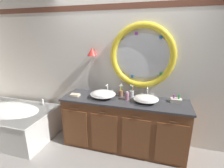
{
  "coord_description": "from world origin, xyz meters",
  "views": [
    {
      "loc": [
        0.58,
        -2.21,
        1.89
      ],
      "look_at": [
        -0.13,
        0.25,
        1.13
      ],
      "focal_mm": 26.53,
      "sensor_mm": 36.0,
      "label": 1
    }
  ],
  "objects_px": {
    "bathtub": "(11,120)",
    "sink_basin_left": "(103,94)",
    "toiletry_basket": "(176,100)",
    "sink_basin_right": "(146,99)",
    "toothbrush_holder_right": "(132,93)",
    "soap_dispenser": "(127,96)",
    "folded_hand_towel": "(75,95)",
    "toothbrush_holder_left": "(121,93)"
  },
  "relations": [
    {
      "from": "folded_hand_towel",
      "to": "toiletry_basket",
      "type": "height_order",
      "value": "toiletry_basket"
    },
    {
      "from": "toothbrush_holder_left",
      "to": "soap_dispenser",
      "type": "bearing_deg",
      "value": -44.84
    },
    {
      "from": "toothbrush_holder_right",
      "to": "soap_dispenser",
      "type": "bearing_deg",
      "value": -106.21
    },
    {
      "from": "toiletry_basket",
      "to": "bathtub",
      "type": "bearing_deg",
      "value": -172.09
    },
    {
      "from": "sink_basin_left",
      "to": "toothbrush_holder_right",
      "type": "height_order",
      "value": "toothbrush_holder_right"
    },
    {
      "from": "sink_basin_left",
      "to": "soap_dispenser",
      "type": "relative_size",
      "value": 2.8
    },
    {
      "from": "soap_dispenser",
      "to": "toiletry_basket",
      "type": "xyz_separation_m",
      "value": [
        0.76,
        0.12,
        -0.03
      ]
    },
    {
      "from": "sink_basin_right",
      "to": "toothbrush_holder_right",
      "type": "height_order",
      "value": "toothbrush_holder_right"
    },
    {
      "from": "bathtub",
      "to": "toiletry_basket",
      "type": "bearing_deg",
      "value": 7.91
    },
    {
      "from": "bathtub",
      "to": "sink_basin_left",
      "type": "xyz_separation_m",
      "value": [
        1.78,
        0.27,
        0.61
      ]
    },
    {
      "from": "toothbrush_holder_right",
      "to": "soap_dispenser",
      "type": "height_order",
      "value": "toothbrush_holder_right"
    },
    {
      "from": "bathtub",
      "to": "soap_dispenser",
      "type": "xyz_separation_m",
      "value": [
        2.18,
        0.29,
        0.61
      ]
    },
    {
      "from": "sink_basin_left",
      "to": "toiletry_basket",
      "type": "xyz_separation_m",
      "value": [
        1.16,
        0.14,
        -0.03
      ]
    },
    {
      "from": "bathtub",
      "to": "toiletry_basket",
      "type": "distance_m",
      "value": 3.02
    },
    {
      "from": "bathtub",
      "to": "sink_basin_left",
      "type": "distance_m",
      "value": 1.9
    },
    {
      "from": "bathtub",
      "to": "toothbrush_holder_left",
      "type": "height_order",
      "value": "toothbrush_holder_left"
    },
    {
      "from": "toothbrush_holder_right",
      "to": "folded_hand_towel",
      "type": "distance_m",
      "value": 0.97
    },
    {
      "from": "folded_hand_towel",
      "to": "toiletry_basket",
      "type": "distance_m",
      "value": 1.66
    },
    {
      "from": "bathtub",
      "to": "toothbrush_holder_left",
      "type": "distance_m",
      "value": 2.18
    },
    {
      "from": "toothbrush_holder_left",
      "to": "toiletry_basket",
      "type": "bearing_deg",
      "value": -1.23
    },
    {
      "from": "toothbrush_holder_right",
      "to": "sink_basin_right",
      "type": "bearing_deg",
      "value": -35.84
    },
    {
      "from": "toothbrush_holder_left",
      "to": "sink_basin_right",
      "type": "bearing_deg",
      "value": -19.77
    },
    {
      "from": "sink_basin_left",
      "to": "toothbrush_holder_left",
      "type": "height_order",
      "value": "toothbrush_holder_left"
    },
    {
      "from": "soap_dispenser",
      "to": "folded_hand_towel",
      "type": "xyz_separation_m",
      "value": [
        -0.9,
        -0.08,
        -0.05
      ]
    },
    {
      "from": "sink_basin_left",
      "to": "toothbrush_holder_right",
      "type": "bearing_deg",
      "value": 22.18
    },
    {
      "from": "toothbrush_holder_left",
      "to": "folded_hand_towel",
      "type": "distance_m",
      "value": 0.79
    },
    {
      "from": "bathtub",
      "to": "sink_basin_left",
      "type": "relative_size",
      "value": 3.86
    },
    {
      "from": "sink_basin_left",
      "to": "toothbrush_holder_right",
      "type": "relative_size",
      "value": 1.99
    },
    {
      "from": "toothbrush_holder_left",
      "to": "folded_hand_towel",
      "type": "bearing_deg",
      "value": -164.24
    },
    {
      "from": "bathtub",
      "to": "soap_dispenser",
      "type": "relative_size",
      "value": 10.81
    },
    {
      "from": "sink_basin_right",
      "to": "toothbrush_holder_right",
      "type": "relative_size",
      "value": 1.83
    },
    {
      "from": "soap_dispenser",
      "to": "toothbrush_holder_right",
      "type": "bearing_deg",
      "value": 73.79
    },
    {
      "from": "bathtub",
      "to": "folded_hand_towel",
      "type": "bearing_deg",
      "value": 9.41
    },
    {
      "from": "sink_basin_left",
      "to": "sink_basin_right",
      "type": "distance_m",
      "value": 0.7
    },
    {
      "from": "sink_basin_left",
      "to": "sink_basin_right",
      "type": "bearing_deg",
      "value": -0.0
    },
    {
      "from": "toothbrush_holder_right",
      "to": "soap_dispenser",
      "type": "relative_size",
      "value": 1.41
    },
    {
      "from": "sink_basin_right",
      "to": "toiletry_basket",
      "type": "height_order",
      "value": "toiletry_basket"
    },
    {
      "from": "sink_basin_left",
      "to": "bathtub",
      "type": "bearing_deg",
      "value": -171.39
    },
    {
      "from": "bathtub",
      "to": "toothbrush_holder_left",
      "type": "xyz_separation_m",
      "value": [
        2.05,
        0.43,
        0.61
      ]
    },
    {
      "from": "sink_basin_left",
      "to": "folded_hand_towel",
      "type": "bearing_deg",
      "value": -173.49
    },
    {
      "from": "soap_dispenser",
      "to": "toiletry_basket",
      "type": "height_order",
      "value": "soap_dispenser"
    },
    {
      "from": "toothbrush_holder_left",
      "to": "toiletry_basket",
      "type": "height_order",
      "value": "toothbrush_holder_left"
    }
  ]
}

